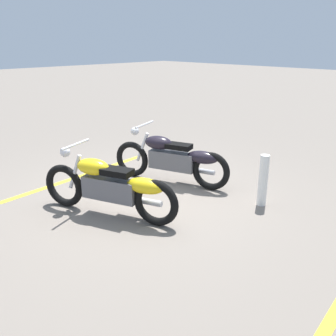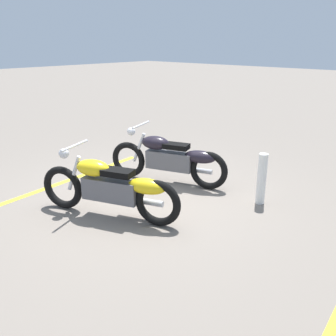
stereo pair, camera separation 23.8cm
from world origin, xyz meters
The scene contains 5 objects.
ground_plane centered at (0.00, 0.00, 0.00)m, with size 60.00×60.00×0.00m, color slate.
motorcycle_bright_foreground centered at (0.17, -0.76, 0.46)m, with size 2.12×0.93×1.04m.
motorcycle_dark_foreground centered at (-0.11, 0.81, 0.46)m, with size 2.14×0.90×1.04m.
bollard_post centered at (1.53, 1.11, 0.41)m, with size 0.14×0.14×0.81m, color white.
parking_stripe_near centered at (-1.59, -0.18, 0.00)m, with size 3.20×0.12×0.01m, color yellow.
Camera 2 is at (4.05, -3.83, 2.44)m, focal length 39.49 mm.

